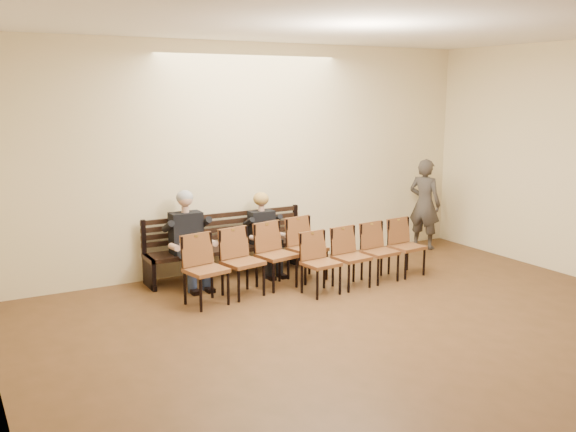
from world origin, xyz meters
The scene contains 11 objects.
ground centered at (0.00, 0.00, 0.00)m, with size 10.00×10.00×0.00m, color brown.
room_walls centered at (0.00, 0.79, 2.54)m, with size 8.02×10.01×3.51m.
bench centered at (-0.53, 4.65, 0.23)m, with size 2.60×0.90×0.45m, color black.
seated_man centered at (-1.23, 4.53, 0.68)m, with size 0.56×0.78×1.36m, color black, non-canonical shape.
seated_woman centered at (0.00, 4.53, 0.56)m, with size 0.48×0.66×1.11m, color black, non-canonical shape.
laptop centered at (-1.22, 4.39, 0.56)m, with size 0.31×0.25×0.23m, color #B5B5B9.
water_bottle centered at (0.08, 4.29, 0.57)m, with size 0.07×0.07×0.24m, color silver.
bag centered at (0.77, 4.75, 0.13)m, with size 0.34×0.23×0.25m, color black.
passerby centered at (3.20, 4.56, 0.92)m, with size 0.67×0.44×1.84m, color #39342F.
chair_row_front centered at (-0.49, 3.72, 0.47)m, with size 2.27×0.51×0.93m, color brown.
chair_row_back centered at (1.02, 3.28, 0.43)m, with size 2.10×0.47×0.86m, color brown.
Camera 1 is at (-4.36, -4.01, 2.77)m, focal length 40.00 mm.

